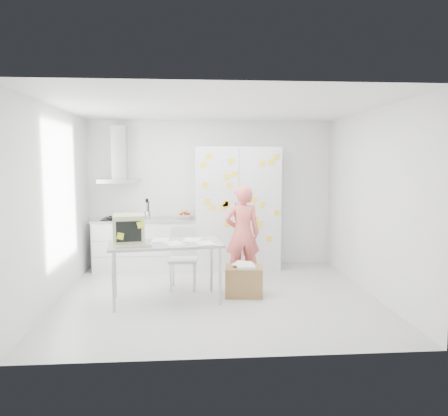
{
  "coord_description": "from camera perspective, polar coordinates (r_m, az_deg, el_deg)",
  "views": [
    {
      "loc": [
        -0.38,
        -6.14,
        1.95
      ],
      "look_at": [
        0.14,
        0.7,
        1.21
      ],
      "focal_mm": 35.0,
      "sensor_mm": 36.0,
      "label": 1
    }
  ],
  "objects": [
    {
      "name": "floor",
      "position": [
        6.46,
        -0.81,
        -11.55
      ],
      "size": [
        4.5,
        4.0,
        0.02
      ],
      "primitive_type": "cube",
      "color": "silver",
      "rests_on": "ground"
    },
    {
      "name": "range_hood",
      "position": [
        8.08,
        -13.49,
        6.02
      ],
      "size": [
        0.7,
        0.48,
        1.01
      ],
      "color": "silver",
      "rests_on": "walls"
    },
    {
      "name": "counter_run",
      "position": [
        8.02,
        -10.18,
        -4.59
      ],
      "size": [
        1.84,
        0.63,
        1.28
      ],
      "color": "white",
      "rests_on": "ground"
    },
    {
      "name": "desk",
      "position": [
        6.11,
        -10.61,
        -3.61
      ],
      "size": [
        1.63,
        0.98,
        1.22
      ],
      "rotation": [
        0.0,
        0.0,
        0.14
      ],
      "color": "#9EA1A9",
      "rests_on": "ground"
    },
    {
      "name": "walls",
      "position": [
        6.9,
        -1.19,
        1.13
      ],
      "size": [
        4.52,
        4.01,
        2.7
      ],
      "color": "white",
      "rests_on": "ground"
    },
    {
      "name": "chair",
      "position": [
        6.78,
        -5.32,
        -5.98
      ],
      "size": [
        0.45,
        0.45,
        0.94
      ],
      "rotation": [
        0.0,
        0.0,
        -0.07
      ],
      "color": "silver",
      "rests_on": "ground"
    },
    {
      "name": "person",
      "position": [
        7.04,
        2.42,
        -3.43
      ],
      "size": [
        0.59,
        0.41,
        1.57
      ],
      "primitive_type": "imported",
      "rotation": [
        0.0,
        0.0,
        3.2
      ],
      "color": "#EB635B",
      "rests_on": "ground"
    },
    {
      "name": "tall_cabinet",
      "position": [
        7.9,
        1.69,
        -0.05
      ],
      "size": [
        1.5,
        0.68,
        2.2
      ],
      "color": "silver",
      "rests_on": "ground"
    },
    {
      "name": "cardboard_box",
      "position": [
        6.45,
        2.61,
        -9.43
      ],
      "size": [
        0.58,
        0.48,
        0.47
      ],
      "rotation": [
        0.0,
        0.0,
        -0.11
      ],
      "color": "olive",
      "rests_on": "ground"
    },
    {
      "name": "ceiling",
      "position": [
        6.2,
        -0.84,
        13.08
      ],
      "size": [
        4.5,
        4.0,
        0.02
      ],
      "primitive_type": "cube",
      "color": "white",
      "rests_on": "walls"
    }
  ]
}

